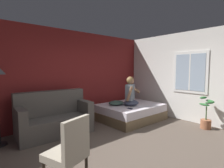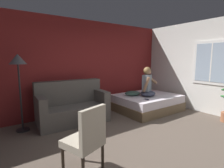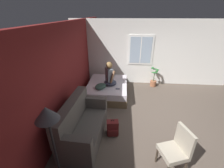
# 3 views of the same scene
# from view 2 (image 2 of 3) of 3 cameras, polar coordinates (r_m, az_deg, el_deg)

# --- Properties ---
(ground_plane) EXTENTS (40.00, 40.00, 0.00)m
(ground_plane) POSITION_cam_2_polar(r_m,az_deg,el_deg) (3.52, 13.66, -19.01)
(ground_plane) COLOR brown
(wall_back_accent) EXTENTS (10.54, 0.16, 2.70)m
(wall_back_accent) POSITION_cam_2_polar(r_m,az_deg,el_deg) (5.32, -8.61, 5.53)
(wall_back_accent) COLOR maroon
(wall_back_accent) RESTS_ON ground
(bed) EXTENTS (1.87, 1.50, 0.48)m
(bed) POSITION_cam_2_polar(r_m,az_deg,el_deg) (5.58, 11.23, -5.99)
(bed) COLOR brown
(bed) RESTS_ON ground
(couch) EXTENTS (1.75, 0.93, 1.04)m
(couch) POSITION_cam_2_polar(r_m,az_deg,el_deg) (4.56, -12.87, -7.22)
(couch) COLOR #514C47
(couch) RESTS_ON ground
(side_chair) EXTENTS (0.58, 0.58, 0.98)m
(side_chair) POSITION_cam_2_polar(r_m,az_deg,el_deg) (2.50, -8.41, -17.03)
(side_chair) COLOR #382D23
(side_chair) RESTS_ON ground
(person_seated) EXTENTS (0.66, 0.62, 0.88)m
(person_seated) POSITION_cam_2_polar(r_m,az_deg,el_deg) (5.32, 11.50, -0.10)
(person_seated) COLOR #383D51
(person_seated) RESTS_ON bed
(backpack) EXTENTS (0.27, 0.32, 0.46)m
(backpack) POSITION_cam_2_polar(r_m,az_deg,el_deg) (4.06, -6.08, -11.98)
(backpack) COLOR maroon
(backpack) RESTS_ON ground
(throw_pillow) EXTENTS (0.58, 0.51, 0.14)m
(throw_pillow) POSITION_cam_2_polar(r_m,az_deg,el_deg) (5.36, 6.74, -3.03)
(throw_pillow) COLOR #385147
(throw_pillow) RESTS_ON bed
(cell_phone) EXTENTS (0.08, 0.15, 0.01)m
(cell_phone) POSITION_cam_2_polar(r_m,az_deg,el_deg) (4.93, 11.22, -4.90)
(cell_phone) COLOR black
(cell_phone) RESTS_ON bed
(floor_lamp) EXTENTS (0.36, 0.36, 1.70)m
(floor_lamp) POSITION_cam_2_polar(r_m,az_deg,el_deg) (4.23, -28.30, 5.01)
(floor_lamp) COLOR black
(floor_lamp) RESTS_ON ground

